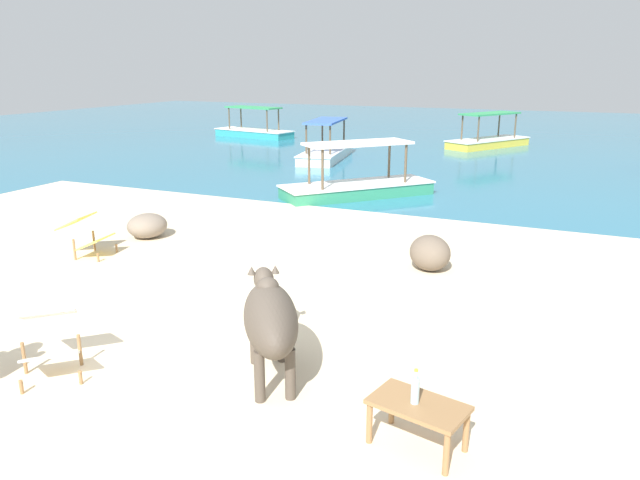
{
  "coord_description": "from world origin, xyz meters",
  "views": [
    {
      "loc": [
        3.8,
        -4.76,
        3.02
      ],
      "look_at": [
        0.37,
        3.0,
        0.55
      ],
      "focal_mm": 33.74,
      "sensor_mm": 36.0,
      "label": 1
    }
  ],
  "objects_px": {
    "boat_green": "(357,185)",
    "cow": "(270,317)",
    "deck_chair_near": "(86,233)",
    "boat_teal": "(254,131)",
    "bottle": "(415,390)",
    "boat_white": "(326,151)",
    "deck_chair_far": "(50,337)",
    "low_bench_table": "(418,410)",
    "boat_yellow": "(488,140)"
  },
  "relations": [
    {
      "from": "cow",
      "to": "boat_teal",
      "type": "bearing_deg",
      "value": -2.85
    },
    {
      "from": "boat_teal",
      "to": "boat_yellow",
      "type": "bearing_deg",
      "value": 14.8
    },
    {
      "from": "cow",
      "to": "boat_teal",
      "type": "height_order",
      "value": "boat_teal"
    },
    {
      "from": "boat_white",
      "to": "boat_yellow",
      "type": "bearing_deg",
      "value": 130.12
    },
    {
      "from": "deck_chair_near",
      "to": "boat_teal",
      "type": "distance_m",
      "value": 17.19
    },
    {
      "from": "boat_teal",
      "to": "boat_white",
      "type": "xyz_separation_m",
      "value": [
        5.46,
        -4.69,
        0.0
      ]
    },
    {
      "from": "deck_chair_near",
      "to": "boat_yellow",
      "type": "distance_m",
      "value": 17.12
    },
    {
      "from": "boat_teal",
      "to": "boat_green",
      "type": "height_order",
      "value": "same"
    },
    {
      "from": "deck_chair_near",
      "to": "cow",
      "type": "bearing_deg",
      "value": -36.24
    },
    {
      "from": "boat_green",
      "to": "cow",
      "type": "bearing_deg",
      "value": -122.83
    },
    {
      "from": "bottle",
      "to": "boat_white",
      "type": "xyz_separation_m",
      "value": [
        -6.9,
        14.2,
        -0.27
      ]
    },
    {
      "from": "low_bench_table",
      "to": "deck_chair_far",
      "type": "xyz_separation_m",
      "value": [
        -3.68,
        -0.27,
        0.05
      ]
    },
    {
      "from": "low_bench_table",
      "to": "bottle",
      "type": "bearing_deg",
      "value": -147.14
    },
    {
      "from": "bottle",
      "to": "boat_yellow",
      "type": "relative_size",
      "value": 0.08
    },
    {
      "from": "low_bench_table",
      "to": "boat_green",
      "type": "distance_m",
      "value": 9.85
    },
    {
      "from": "low_bench_table",
      "to": "deck_chair_far",
      "type": "height_order",
      "value": "deck_chair_far"
    },
    {
      "from": "bottle",
      "to": "low_bench_table",
      "type": "bearing_deg",
      "value": 20.0
    },
    {
      "from": "deck_chair_near",
      "to": "deck_chair_far",
      "type": "xyz_separation_m",
      "value": [
        2.57,
        -3.1,
        0.0
      ]
    },
    {
      "from": "bottle",
      "to": "boat_green",
      "type": "xyz_separation_m",
      "value": [
        -3.87,
        9.06,
        -0.27
      ]
    },
    {
      "from": "bottle",
      "to": "deck_chair_far",
      "type": "relative_size",
      "value": 0.32
    },
    {
      "from": "cow",
      "to": "bottle",
      "type": "bearing_deg",
      "value": -141.95
    },
    {
      "from": "boat_green",
      "to": "boat_yellow",
      "type": "bearing_deg",
      "value": 34.53
    },
    {
      "from": "low_bench_table",
      "to": "boat_teal",
      "type": "bearing_deg",
      "value": 136.12
    },
    {
      "from": "deck_chair_far",
      "to": "boat_green",
      "type": "height_order",
      "value": "boat_green"
    },
    {
      "from": "bottle",
      "to": "deck_chair_near",
      "type": "height_order",
      "value": "bottle"
    },
    {
      "from": "cow",
      "to": "bottle",
      "type": "height_order",
      "value": "cow"
    },
    {
      "from": "deck_chair_near",
      "to": "deck_chair_far",
      "type": "height_order",
      "value": "same"
    },
    {
      "from": "boat_teal",
      "to": "bottle",
      "type": "bearing_deg",
      "value": -45.76
    },
    {
      "from": "deck_chair_near",
      "to": "boat_yellow",
      "type": "bearing_deg",
      "value": 67.5
    },
    {
      "from": "boat_yellow",
      "to": "boat_green",
      "type": "height_order",
      "value": "same"
    },
    {
      "from": "deck_chair_far",
      "to": "deck_chair_near",
      "type": "bearing_deg",
      "value": 175.43
    },
    {
      "from": "bottle",
      "to": "boat_yellow",
      "type": "xyz_separation_m",
      "value": [
        -2.46,
        19.55,
        -0.27
      ]
    },
    {
      "from": "deck_chair_far",
      "to": "boat_yellow",
      "type": "bearing_deg",
      "value": 132.32
    },
    {
      "from": "deck_chair_near",
      "to": "boat_teal",
      "type": "bearing_deg",
      "value": 101.12
    },
    {
      "from": "cow",
      "to": "boat_yellow",
      "type": "distance_m",
      "value": 19.03
    },
    {
      "from": "low_bench_table",
      "to": "boat_green",
      "type": "relative_size",
      "value": 0.24
    },
    {
      "from": "low_bench_table",
      "to": "deck_chair_near",
      "type": "distance_m",
      "value": 6.87
    },
    {
      "from": "boat_green",
      "to": "bottle",
      "type": "bearing_deg",
      "value": -114.69
    },
    {
      "from": "low_bench_table",
      "to": "deck_chair_near",
      "type": "xyz_separation_m",
      "value": [
        -6.26,
        2.83,
        0.05
      ]
    },
    {
      "from": "bottle",
      "to": "boat_white",
      "type": "bearing_deg",
      "value": 115.92
    },
    {
      "from": "bottle",
      "to": "boat_white",
      "type": "distance_m",
      "value": 15.8
    },
    {
      "from": "bottle",
      "to": "boat_teal",
      "type": "bearing_deg",
      "value": 123.19
    },
    {
      "from": "boat_teal",
      "to": "boat_white",
      "type": "bearing_deg",
      "value": -29.64
    },
    {
      "from": "low_bench_table",
      "to": "boat_teal",
      "type": "height_order",
      "value": "boat_teal"
    },
    {
      "from": "bottle",
      "to": "deck_chair_near",
      "type": "bearing_deg",
      "value": 155.45
    },
    {
      "from": "cow",
      "to": "low_bench_table",
      "type": "height_order",
      "value": "cow"
    },
    {
      "from": "low_bench_table",
      "to": "boat_white",
      "type": "bearing_deg",
      "value": 128.89
    },
    {
      "from": "boat_teal",
      "to": "boat_green",
      "type": "relative_size",
      "value": 1.09
    },
    {
      "from": "deck_chair_far",
      "to": "boat_teal",
      "type": "distance_m",
      "value": 21.04
    },
    {
      "from": "deck_chair_far",
      "to": "low_bench_table",
      "type": "bearing_deg",
      "value": 49.91
    }
  ]
}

